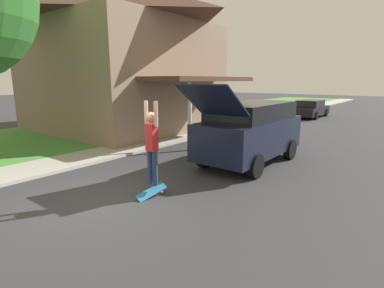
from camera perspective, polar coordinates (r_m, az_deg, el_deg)
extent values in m
plane|color=#333335|center=(7.68, -18.42, -10.15)|extent=(120.00, 120.00, 0.00)
cube|color=#478E38|center=(17.36, -16.69, 2.30)|extent=(10.00, 80.00, 0.08)
cube|color=#ADA89E|center=(14.04, -6.21, 0.58)|extent=(1.80, 80.00, 0.10)
cube|color=#89705B|center=(18.22, -13.17, 12.14)|extent=(8.96, 8.36, 5.75)
pyramid|color=#4C3328|center=(18.70, -13.82, 24.72)|extent=(9.76, 9.16, 2.41)
cube|color=#4C3328|center=(14.32, 1.36, 12.27)|extent=(2.60, 5.85, 0.20)
cylinder|color=silver|center=(12.08, -0.44, 5.42)|extent=(0.16, 0.16, 2.70)
cube|color=black|center=(10.44, 10.99, 1.47)|extent=(1.91, 4.48, 1.15)
cube|color=black|center=(10.42, 11.46, 6.19)|extent=(1.76, 3.49, 0.56)
cylinder|color=black|center=(12.18, 10.05, 0.20)|extent=(0.24, 0.73, 0.73)
cylinder|color=black|center=(11.45, 18.15, -0.97)|extent=(0.24, 0.73, 0.73)
cylinder|color=black|center=(9.87, 2.40, -2.39)|extent=(0.24, 0.73, 0.73)
cylinder|color=black|center=(8.96, 11.97, -4.15)|extent=(0.24, 0.73, 0.73)
cube|color=black|center=(8.31, 4.02, 8.23)|extent=(1.68, 1.28, 0.92)
cube|color=black|center=(25.24, 21.57, 5.95)|extent=(1.77, 4.55, 0.61)
cube|color=black|center=(25.08, 21.59, 7.21)|extent=(1.55, 2.37, 0.52)
cylinder|color=black|center=(26.80, 20.64, 5.87)|extent=(0.20, 0.60, 0.60)
cylinder|color=black|center=(26.34, 24.18, 5.49)|extent=(0.20, 0.60, 0.60)
cylinder|color=black|center=(24.23, 18.65, 5.43)|extent=(0.20, 0.60, 0.60)
cylinder|color=black|center=(23.72, 22.54, 5.01)|extent=(0.20, 0.60, 0.60)
cylinder|color=navy|center=(7.38, -7.99, -4.37)|extent=(0.13, 0.13, 0.85)
cylinder|color=navy|center=(7.27, -7.06, -4.61)|extent=(0.13, 0.13, 0.85)
cube|color=#B22323|center=(7.15, -7.69, 1.27)|extent=(0.25, 0.20, 0.65)
sphere|color=tan|center=(7.08, -7.80, 5.11)|extent=(0.23, 0.23, 0.23)
cylinder|color=tan|center=(7.18, -8.72, 5.84)|extent=(0.09, 0.09, 0.58)
cylinder|color=tan|center=(6.95, -6.90, 5.69)|extent=(0.09, 0.09, 0.58)
cube|color=#236B99|center=(7.50, -7.71, -9.00)|extent=(0.31, 0.80, 0.31)
cylinder|color=silver|center=(7.70, -6.72, -7.92)|extent=(0.03, 0.06, 0.06)
cylinder|color=silver|center=(7.63, -5.82, -8.96)|extent=(0.03, 0.06, 0.06)
cylinder|color=silver|center=(7.47, -9.80, -9.56)|extent=(0.03, 0.06, 0.06)
cylinder|color=silver|center=(7.40, -8.91, -10.65)|extent=(0.03, 0.06, 0.06)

